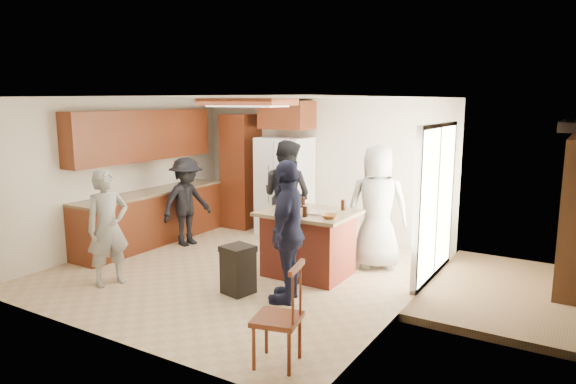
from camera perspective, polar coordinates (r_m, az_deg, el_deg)
The scene contains 12 objects.
person_front_left at distance 7.27m, azimuth -19.39°, elevation -3.78°, with size 0.57×0.42×1.57m, color gray.
person_behind_left at distance 8.37m, azimuth -0.15°, elevation -0.48°, with size 0.89×0.55×1.83m, color black.
person_behind_right at distance 7.63m, azimuth 9.90°, elevation -1.65°, with size 0.90×0.59×1.84m, color gray.
person_side_right at distance 6.28m, azimuth -0.03°, elevation -4.41°, with size 1.03×0.53×1.76m, color #1A1C34.
person_counter at distance 8.92m, azimuth -11.20°, elevation -1.07°, with size 0.98×0.45×1.51m, color black.
left_cabinetry at distance 9.16m, azimuth -15.19°, elevation 0.33°, with size 0.64×3.00×2.30m.
back_wall_units at distance 9.87m, azimuth -4.02°, elevation 3.83°, with size 1.80×0.60×2.45m.
refrigerator at distance 9.44m, azimuth -0.37°, elevation 0.63°, with size 0.90×0.76×1.80m.
kitchen_island at distance 7.31m, azimuth 2.29°, elevation -5.62°, with size 1.28×1.03×0.93m.
island_items at distance 7.00m, azimuth 3.50°, elevation -2.16°, with size 0.90×0.72×0.15m.
trash_bin at distance 6.70m, azimuth -5.56°, elevation -8.55°, with size 0.43×0.43×0.63m.
spindle_chair at distance 4.92m, azimuth -0.98°, elevation -13.93°, with size 0.51×0.51×0.99m.
Camera 1 is at (4.32, -5.81, 2.46)m, focal length 32.00 mm.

